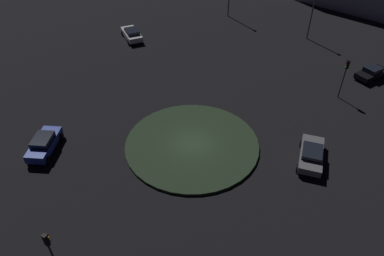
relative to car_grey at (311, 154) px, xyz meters
name	(u,v)px	position (x,y,z in m)	size (l,w,h in m)	color
ground_plane	(192,145)	(7.87, -6.63, -0.72)	(118.68, 118.68, 0.00)	black
roundabout_island	(192,144)	(7.87, -6.63, -0.59)	(11.96, 11.96, 0.24)	#263823
car_grey	(311,154)	(0.00, 0.00, 0.00)	(4.58, 4.44, 1.35)	slate
car_white	(132,34)	(4.41, -29.80, 0.04)	(2.40, 4.63, 1.44)	white
car_black	(372,73)	(-15.72, -6.93, -0.02)	(4.16, 2.14, 1.37)	black
car_blue	(44,144)	(19.48, -12.24, 0.09)	(3.78, 4.47, 1.54)	#1E38A5
traffic_light_west	(345,72)	(-9.42, -5.86, 2.39)	(0.36, 0.31, 4.37)	#2D2D2D
traffic_light_northeast	(50,248)	(21.09, 0.32, 2.40)	(0.40, 0.37, 4.40)	#2D2D2D
streetlamp_southwest_near	(314,5)	(-16.64, -18.34, 3.91)	(0.46, 0.46, 7.45)	#4C4C51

